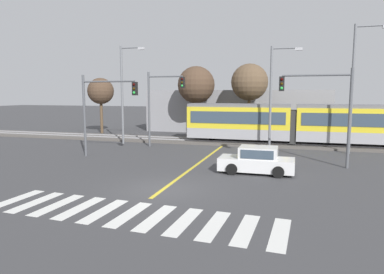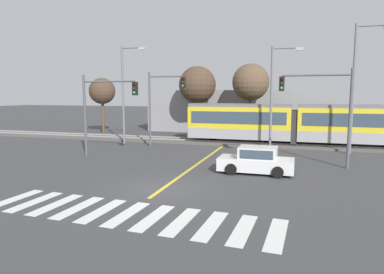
# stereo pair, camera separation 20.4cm
# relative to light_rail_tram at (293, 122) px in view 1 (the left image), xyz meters

# --- Properties ---
(ground_plane) EXTENTS (200.00, 200.00, 0.00)m
(ground_plane) POSITION_rel_light_rail_tram_xyz_m (-5.85, -16.12, -2.05)
(ground_plane) COLOR #3D3D3F
(track_bed) EXTENTS (120.00, 4.00, 0.18)m
(track_bed) POSITION_rel_light_rail_tram_xyz_m (-5.85, 0.01, -1.96)
(track_bed) COLOR #56514C
(track_bed) RESTS_ON ground
(rail_near) EXTENTS (120.00, 0.08, 0.10)m
(rail_near) POSITION_rel_light_rail_tram_xyz_m (-5.85, -0.71, -1.82)
(rail_near) COLOR #939399
(rail_near) RESTS_ON track_bed
(rail_far) EXTENTS (120.00, 0.08, 0.10)m
(rail_far) POSITION_rel_light_rail_tram_xyz_m (-5.85, 0.73, -1.82)
(rail_far) COLOR #939399
(rail_far) RESTS_ON track_bed
(light_rail_tram) EXTENTS (18.50, 2.64, 3.43)m
(light_rail_tram) POSITION_rel_light_rail_tram_xyz_m (0.00, 0.00, 0.00)
(light_rail_tram) COLOR #9E9EA3
(light_rail_tram) RESTS_ON track_bed
(crosswalk_stripe_0) EXTENTS (0.70, 2.82, 0.01)m
(crosswalk_stripe_0) POSITION_rel_light_rail_tram_xyz_m (-11.34, -19.30, -2.04)
(crosswalk_stripe_0) COLOR silver
(crosswalk_stripe_0) RESTS_ON ground
(crosswalk_stripe_1) EXTENTS (0.70, 2.82, 0.01)m
(crosswalk_stripe_1) POSITION_rel_light_rail_tram_xyz_m (-10.24, -19.35, -2.04)
(crosswalk_stripe_1) COLOR silver
(crosswalk_stripe_1) RESTS_ON ground
(crosswalk_stripe_2) EXTENTS (0.70, 2.82, 0.01)m
(crosswalk_stripe_2) POSITION_rel_light_rail_tram_xyz_m (-9.15, -19.41, -2.04)
(crosswalk_stripe_2) COLOR silver
(crosswalk_stripe_2) RESTS_ON ground
(crosswalk_stripe_3) EXTENTS (0.70, 2.82, 0.01)m
(crosswalk_stripe_3) POSITION_rel_light_rail_tram_xyz_m (-8.05, -19.47, -2.04)
(crosswalk_stripe_3) COLOR silver
(crosswalk_stripe_3) RESTS_ON ground
(crosswalk_stripe_4) EXTENTS (0.70, 2.82, 0.01)m
(crosswalk_stripe_4) POSITION_rel_light_rail_tram_xyz_m (-6.95, -19.52, -2.04)
(crosswalk_stripe_4) COLOR silver
(crosswalk_stripe_4) RESTS_ON ground
(crosswalk_stripe_5) EXTENTS (0.70, 2.82, 0.01)m
(crosswalk_stripe_5) POSITION_rel_light_rail_tram_xyz_m (-5.85, -19.58, -2.04)
(crosswalk_stripe_5) COLOR silver
(crosswalk_stripe_5) RESTS_ON ground
(crosswalk_stripe_6) EXTENTS (0.70, 2.82, 0.01)m
(crosswalk_stripe_6) POSITION_rel_light_rail_tram_xyz_m (-4.75, -19.63, -2.04)
(crosswalk_stripe_6) COLOR silver
(crosswalk_stripe_6) RESTS_ON ground
(crosswalk_stripe_7) EXTENTS (0.70, 2.82, 0.01)m
(crosswalk_stripe_7) POSITION_rel_light_rail_tram_xyz_m (-3.65, -19.69, -2.04)
(crosswalk_stripe_7) COLOR silver
(crosswalk_stripe_7) RESTS_ON ground
(crosswalk_stripe_8) EXTENTS (0.70, 2.82, 0.01)m
(crosswalk_stripe_8) POSITION_rel_light_rail_tram_xyz_m (-2.55, -19.74, -2.04)
(crosswalk_stripe_8) COLOR silver
(crosswalk_stripe_8) RESTS_ON ground
(crosswalk_stripe_9) EXTENTS (0.70, 2.82, 0.01)m
(crosswalk_stripe_9) POSITION_rel_light_rail_tram_xyz_m (-1.46, -19.80, -2.04)
(crosswalk_stripe_9) COLOR silver
(crosswalk_stripe_9) RESTS_ON ground
(crosswalk_stripe_10) EXTENTS (0.70, 2.82, 0.01)m
(crosswalk_stripe_10) POSITION_rel_light_rail_tram_xyz_m (-0.36, -19.85, -2.04)
(crosswalk_stripe_10) COLOR silver
(crosswalk_stripe_10) RESTS_ON ground
(lane_centre_line) EXTENTS (0.20, 15.58, 0.01)m
(lane_centre_line) POSITION_rel_light_rail_tram_xyz_m (-5.85, -9.78, -2.05)
(lane_centre_line) COLOR gold
(lane_centre_line) RESTS_ON ground
(sedan_crossing) EXTENTS (4.21, 1.94, 1.52)m
(sedan_crossing) POSITION_rel_light_rail_tram_xyz_m (-1.96, -11.40, -1.35)
(sedan_crossing) COLOR silver
(sedan_crossing) RESTS_ON ground
(traffic_light_mid_right) EXTENTS (4.25, 0.38, 6.01)m
(traffic_light_mid_right) POSITION_rel_light_rail_tram_xyz_m (1.74, -8.54, 1.97)
(traffic_light_mid_right) COLOR #515459
(traffic_light_mid_right) RESTS_ON ground
(traffic_light_far_left) EXTENTS (3.25, 0.38, 6.30)m
(traffic_light_far_left) POSITION_rel_light_rail_tram_xyz_m (-10.78, -3.86, 2.09)
(traffic_light_far_left) COLOR #515459
(traffic_light_far_left) RESTS_ON ground
(traffic_light_mid_left) EXTENTS (4.25, 0.38, 5.82)m
(traffic_light_mid_left) POSITION_rel_light_rail_tram_xyz_m (-12.91, -9.47, 1.81)
(traffic_light_mid_left) COLOR #515459
(traffic_light_mid_left) RESTS_ON ground
(street_lamp_west) EXTENTS (2.34, 0.28, 8.68)m
(street_lamp_west) POSITION_rel_light_rail_tram_xyz_m (-14.57, -2.98, 2.89)
(street_lamp_west) COLOR slate
(street_lamp_west) RESTS_ON ground
(street_lamp_centre) EXTENTS (2.39, 0.28, 8.21)m
(street_lamp_centre) POSITION_rel_light_rail_tram_xyz_m (-1.59, -2.62, 2.65)
(street_lamp_centre) COLOR slate
(street_lamp_centre) RESTS_ON ground
(street_lamp_east) EXTENTS (2.40, 0.28, 9.50)m
(street_lamp_east) POSITION_rel_light_rail_tram_xyz_m (4.27, -3.03, 3.32)
(street_lamp_east) COLOR slate
(street_lamp_east) RESTS_ON ground
(bare_tree_far_west) EXTENTS (2.95, 2.95, 6.28)m
(bare_tree_far_west) POSITION_rel_light_rail_tram_xyz_m (-21.02, 3.75, 2.71)
(bare_tree_far_west) COLOR brown
(bare_tree_far_west) RESTS_ON ground
(bare_tree_west) EXTENTS (3.98, 3.98, 7.44)m
(bare_tree_west) POSITION_rel_light_rail_tram_xyz_m (-10.15, 5.02, 3.38)
(bare_tree_west) COLOR brown
(bare_tree_west) RESTS_ON ground
(bare_tree_east) EXTENTS (3.76, 3.76, 7.55)m
(bare_tree_east) POSITION_rel_light_rail_tram_xyz_m (-4.42, 4.76, 3.59)
(bare_tree_east) COLOR brown
(bare_tree_east) RESTS_ON ground
(building_backdrop_far) EXTENTS (21.03, 6.00, 4.91)m
(building_backdrop_far) POSITION_rel_light_rail_tram_xyz_m (-6.49, 10.21, 0.41)
(building_backdrop_far) COLOR gray
(building_backdrop_far) RESTS_ON ground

